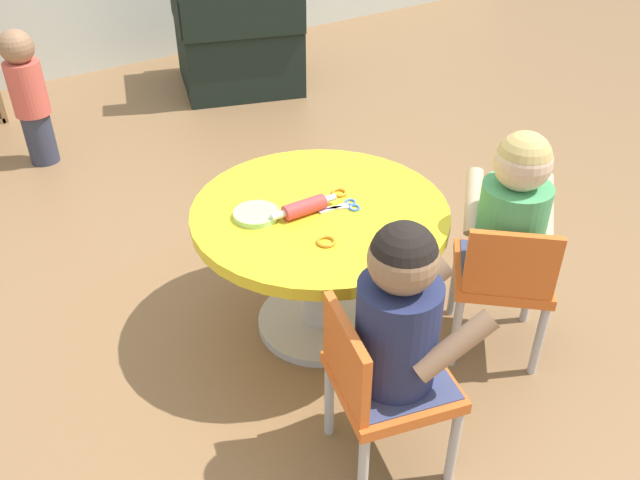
# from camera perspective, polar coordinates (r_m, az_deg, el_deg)

# --- Properties ---
(ground_plane) EXTENTS (10.00, 10.00, 0.00)m
(ground_plane) POSITION_cam_1_polar(r_m,az_deg,el_deg) (2.40, -0.00, -7.18)
(ground_plane) COLOR olive
(craft_table) EXTENTS (0.82, 0.82, 0.49)m
(craft_table) POSITION_cam_1_polar(r_m,az_deg,el_deg) (2.18, -0.00, -0.10)
(craft_table) COLOR silver
(craft_table) RESTS_ON ground
(child_chair_left) EXTENTS (0.37, 0.37, 0.54)m
(child_chair_left) POSITION_cam_1_polar(r_m,az_deg,el_deg) (1.78, 5.22, -12.05)
(child_chair_left) COLOR #B7B7BC
(child_chair_left) RESTS_ON ground
(seated_child_left) EXTENTS (0.40, 0.35, 0.51)m
(seated_child_left) POSITION_cam_1_polar(r_m,az_deg,el_deg) (1.64, 6.91, -6.26)
(seated_child_left) COLOR #3F4772
(seated_child_left) RESTS_ON ground
(child_chair_right) EXTENTS (0.42, 0.42, 0.54)m
(child_chair_right) POSITION_cam_1_polar(r_m,az_deg,el_deg) (2.19, 15.39, -3.08)
(child_chair_right) COLOR #B7B7BC
(child_chair_right) RESTS_ON ground
(seated_child_right) EXTENTS (0.43, 0.44, 0.51)m
(seated_child_right) POSITION_cam_1_polar(r_m,az_deg,el_deg) (2.10, 16.24, 2.49)
(seated_child_right) COLOR #3F4772
(seated_child_right) RESTS_ON ground
(armchair_dark) EXTENTS (0.89, 0.91, 0.85)m
(armchair_dark) POSITION_cam_1_polar(r_m,az_deg,el_deg) (4.28, -7.01, 16.81)
(armchair_dark) COLOR black
(armchair_dark) RESTS_ON ground
(toddler_standing) EXTENTS (0.17, 0.17, 0.67)m
(toddler_standing) POSITION_cam_1_polar(r_m,az_deg,el_deg) (3.57, -23.69, 11.37)
(toddler_standing) COLOR #33384C
(toddler_standing) RESTS_ON ground
(rolling_pin) EXTENTS (0.23, 0.05, 0.05)m
(rolling_pin) POSITION_cam_1_polar(r_m,az_deg,el_deg) (2.07, -1.39, 2.86)
(rolling_pin) COLOR #D83F3F
(rolling_pin) RESTS_ON craft_table
(craft_scissors) EXTENTS (0.14, 0.09, 0.01)m
(craft_scissors) POSITION_cam_1_polar(r_m,az_deg,el_deg) (2.11, 2.10, 2.90)
(craft_scissors) COLOR silver
(craft_scissors) RESTS_ON craft_table
(playdough_blob_0) EXTENTS (0.14, 0.14, 0.02)m
(playdough_blob_0) POSITION_cam_1_polar(r_m,az_deg,el_deg) (2.07, -5.49, 2.20)
(playdough_blob_0) COLOR #B2E58C
(playdough_blob_0) RESTS_ON craft_table
(cookie_cutter_0) EXTENTS (0.06, 0.06, 0.01)m
(cookie_cutter_0) POSITION_cam_1_polar(r_m,az_deg,el_deg) (1.95, 0.53, -0.13)
(cookie_cutter_0) COLOR orange
(cookie_cutter_0) RESTS_ON craft_table
(cookie_cutter_1) EXTENTS (0.05, 0.05, 0.01)m
(cookie_cutter_1) POSITION_cam_1_polar(r_m,az_deg,el_deg) (2.18, 1.65, 4.09)
(cookie_cutter_1) COLOR orange
(cookie_cutter_1) RESTS_ON craft_table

